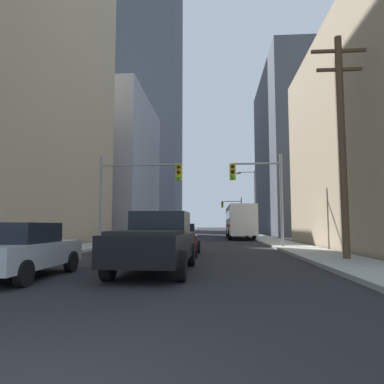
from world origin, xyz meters
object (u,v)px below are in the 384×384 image
sedan_maroon (179,239)px  traffic_signal_far_right (233,210)px  sedan_white (166,232)px  pickup_truck_black (157,242)px  city_bus (240,221)px  traffic_signal_near_right (259,185)px  sedan_silver (20,250)px  traffic_signal_near_left (137,184)px

sedan_maroon → traffic_signal_far_right: size_ratio=0.71×
sedan_maroon → sedan_white: same height
pickup_truck_black → traffic_signal_far_right: size_ratio=0.91×
city_bus → pickup_truck_black: bearing=-99.2°
city_bus → sedan_maroon: size_ratio=2.70×
sedan_maroon → traffic_signal_near_right: (4.56, 5.40, 3.25)m
sedan_silver → sedan_maroon: size_ratio=0.99×
traffic_signal_near_right → traffic_signal_far_right: (-0.05, 36.27, 0.00)m
sedan_maroon → sedan_white: (-3.34, 18.49, 0.00)m
traffic_signal_far_right → sedan_silver: bearing=-99.3°
city_bus → sedan_white: bearing=-165.5°
city_bus → sedan_white: (-7.61, -1.97, -1.16)m
traffic_signal_far_right → sedan_white: bearing=-108.7°
traffic_signal_near_right → sedan_maroon: bearing=-130.2°
city_bus → sedan_silver: size_ratio=2.74×
sedan_silver → sedan_white: size_ratio=0.99×
traffic_signal_near_right → traffic_signal_near_left: bearing=180.0°
city_bus → traffic_signal_near_right: 15.21m
pickup_truck_black → traffic_signal_near_left: 12.34m
pickup_truck_black → traffic_signal_near_right: 12.72m
city_bus → traffic_signal_far_right: (0.24, 21.20, 2.10)m
traffic_signal_near_right → traffic_signal_far_right: size_ratio=1.00×
city_bus → sedan_silver: (-7.82, -28.16, -1.16)m
sedan_maroon → traffic_signal_near_right: 7.78m
city_bus → traffic_signal_near_right: size_ratio=1.92×
sedan_white → traffic_signal_near_right: bearing=-58.9°
sedan_white → traffic_signal_far_right: (7.86, 23.18, 3.26)m
traffic_signal_near_right → traffic_signal_far_right: bearing=90.1°
traffic_signal_near_right → traffic_signal_far_right: 36.27m
traffic_signal_near_left → traffic_signal_near_right: (7.94, -0.00, -0.10)m
city_bus → pickup_truck_black: (-4.31, -26.51, -1.00)m
sedan_silver → traffic_signal_far_right: (8.06, 49.36, 3.26)m
sedan_silver → traffic_signal_near_left: 13.51m
pickup_truck_black → traffic_signal_near_left: (-3.34, 11.45, 3.18)m
city_bus → traffic_signal_near_right: traffic_signal_near_right is taller
sedan_maroon → traffic_signal_near_left: 7.19m
sedan_silver → traffic_signal_far_right: bearing=80.7°
traffic_signal_near_right → sedan_white: bearing=121.1°
city_bus → traffic_signal_near_left: traffic_signal_near_left is taller
pickup_truck_black → traffic_signal_far_right: (4.56, 47.72, 3.09)m
city_bus → traffic_signal_near_right: (0.29, -15.07, 2.09)m
traffic_signal_far_right → traffic_signal_near_right: bearing=-89.9°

